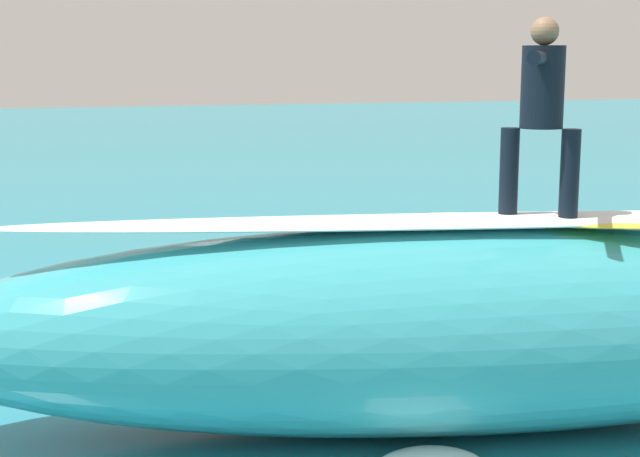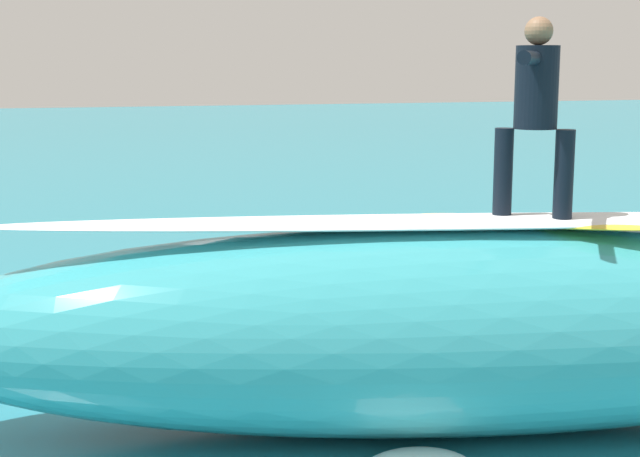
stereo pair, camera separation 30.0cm
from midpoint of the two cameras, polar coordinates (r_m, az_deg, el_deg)
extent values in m
plane|color=teal|center=(10.85, -2.46, -7.08)|extent=(120.00, 120.00, 0.00)
ellipsoid|color=teal|center=(8.32, 7.14, -5.99)|extent=(9.61, 4.16, 1.81)
ellipsoid|color=white|center=(8.11, 7.28, 0.45)|extent=(7.94, 2.51, 0.08)
ellipsoid|color=yellow|center=(8.29, 12.02, 0.47)|extent=(1.95, 1.64, 0.06)
cylinder|color=black|center=(8.27, 10.37, 3.39)|extent=(0.16, 0.16, 0.76)
cylinder|color=black|center=(8.21, 13.88, 3.22)|extent=(0.16, 0.16, 0.76)
cylinder|color=black|center=(8.19, 12.31, 8.36)|extent=(0.51, 0.51, 0.69)
sphere|color=#936B4C|center=(8.19, 12.43, 11.60)|extent=(0.24, 0.24, 0.24)
cylinder|color=black|center=(7.70, 11.97, 10.08)|extent=(0.46, 0.56, 0.11)
cylinder|color=black|center=(8.67, 12.73, 10.03)|extent=(0.46, 0.56, 0.11)
ellipsoid|color=#33B2D1|center=(12.73, -9.19, -4.40)|extent=(2.17, 2.14, 0.09)
cylinder|color=black|center=(12.68, -9.21, -3.56)|extent=(0.80, 0.80, 0.30)
sphere|color=tan|center=(12.39, -7.28, -3.55)|extent=(0.21, 0.21, 0.21)
cylinder|color=black|center=(13.08, -12.17, -3.61)|extent=(0.59, 0.58, 0.13)
cylinder|color=black|center=(13.21, -11.72, -3.45)|extent=(0.59, 0.58, 0.13)
sphere|color=orange|center=(12.29, 13.46, -3.94)|extent=(0.56, 0.56, 0.56)
cylinder|color=#262626|center=(12.18, 13.55, -1.75)|extent=(0.06, 0.06, 0.39)
camera|label=1|loc=(0.15, -90.84, -0.15)|focal=52.80mm
camera|label=2|loc=(0.15, 89.16, 0.15)|focal=52.80mm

